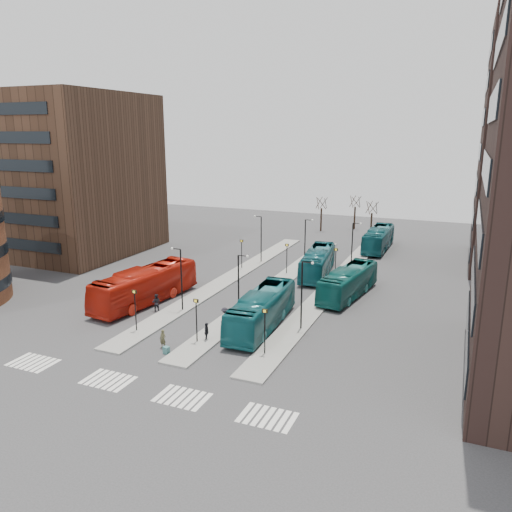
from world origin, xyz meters
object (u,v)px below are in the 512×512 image
at_px(teal_bus_c, 348,282).
at_px(commuter_a, 156,303).
at_px(teal_bus_d, 378,239).
at_px(commuter_c, 225,317).
at_px(red_bus, 145,285).
at_px(commuter_b, 207,332).
at_px(suitcase, 166,350).
at_px(traveller, 163,339).
at_px(teal_bus_b, 318,262).
at_px(teal_bus_a, 262,310).

bearing_deg(teal_bus_c, commuter_a, -135.99).
relative_size(teal_bus_d, commuter_c, 6.58).
height_order(red_bus, commuter_c, red_bus).
distance_m(teal_bus_c, commuter_b, 18.03).
relative_size(teal_bus_c, commuter_b, 6.95).
bearing_deg(teal_bus_d, suitcase, -102.02).
bearing_deg(suitcase, commuter_c, 88.26).
distance_m(red_bus, commuter_b, 11.98).
bearing_deg(teal_bus_c, commuter_c, -114.83).
height_order(teal_bus_d, commuter_c, teal_bus_d).
distance_m(suitcase, teal_bus_c, 21.82).
bearing_deg(commuter_b, teal_bus_c, -45.78).
xyz_separation_m(red_bus, traveller, (7.67, -8.63, -1.05)).
height_order(commuter_a, commuter_c, commuter_c).
bearing_deg(red_bus, commuter_c, -7.37).
distance_m(commuter_a, commuter_b, 9.07).
relative_size(teal_bus_b, teal_bus_d, 0.98).
height_order(suitcase, teal_bus_c, teal_bus_c).
xyz_separation_m(commuter_a, commuter_b, (7.91, -4.45, -0.06)).
bearing_deg(traveller, suitcase, -42.31).
distance_m(suitcase, red_bus, 12.77).
relative_size(teal_bus_a, commuter_b, 7.35).
relative_size(suitcase, teal_bus_c, 0.05).
xyz_separation_m(teal_bus_a, teal_bus_b, (-0.07, 17.93, -0.04)).
height_order(teal_bus_b, traveller, teal_bus_b).
bearing_deg(teal_bus_c, traveller, -111.88).
distance_m(traveller, commuter_a, 8.77).
height_order(red_bus, teal_bus_b, red_bus).
xyz_separation_m(teal_bus_d, commuter_b, (-7.44, -38.90, -0.84)).
bearing_deg(teal_bus_c, teal_bus_a, -106.01).
xyz_separation_m(traveller, commuter_b, (2.59, 2.53, 0.03)).
bearing_deg(teal_bus_b, commuter_a, -128.05).
height_order(teal_bus_a, traveller, teal_bus_a).
xyz_separation_m(teal_bus_c, traveller, (-10.77, -18.58, -0.79)).
relative_size(suitcase, commuter_a, 0.33).
bearing_deg(teal_bus_d, traveller, -103.31).
bearing_deg(commuter_c, commuter_a, -94.40).
height_order(teal_bus_a, teal_bus_d, teal_bus_a).
bearing_deg(suitcase, commuter_a, 141.01).
distance_m(red_bus, teal_bus_c, 20.95).
relative_size(teal_bus_a, commuter_a, 6.87).
relative_size(red_bus, commuter_a, 7.59).
height_order(teal_bus_c, traveller, teal_bus_c).
bearing_deg(teal_bus_d, red_bus, -118.05).
distance_m(teal_bus_d, traveller, 42.63).
height_order(red_bus, commuter_a, red_bus).
distance_m(teal_bus_b, commuter_b, 22.75).
bearing_deg(teal_bus_d, commuter_c, -101.60).
relative_size(commuter_a, commuter_b, 1.07).
relative_size(teal_bus_b, traveller, 7.45).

